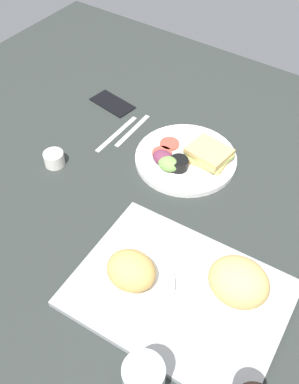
{
  "coord_description": "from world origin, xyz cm",
  "views": [
    {
      "loc": [
        -41.34,
        65.45,
        86.77
      ],
      "look_at": [
        2.0,
        3.0,
        4.0
      ],
      "focal_mm": 41.76,
      "sensor_mm": 36.0,
      "label": 1
    }
  ],
  "objects_px": {
    "bread_plate_near": "(236,287)",
    "cell_phone": "(112,103)",
    "espresso_cup": "(54,159)",
    "fork": "(133,130)",
    "bread_plate_far": "(130,276)",
    "plate_with_salad": "(187,158)",
    "serving_tray": "(179,294)",
    "knife": "(117,134)"
  },
  "relations": [
    {
      "from": "fork",
      "to": "bread_plate_far",
      "type": "bearing_deg",
      "value": 33.46
    },
    {
      "from": "serving_tray",
      "to": "knife",
      "type": "height_order",
      "value": "serving_tray"
    },
    {
      "from": "plate_with_salad",
      "to": "espresso_cup",
      "type": "relative_size",
      "value": 5.09
    },
    {
      "from": "plate_with_salad",
      "to": "fork",
      "type": "relative_size",
      "value": 1.68
    },
    {
      "from": "espresso_cup",
      "to": "bread_plate_near",
      "type": "bearing_deg",
      "value": 170.99
    },
    {
      "from": "bread_plate_near",
      "to": "cell_phone",
      "type": "distance_m",
      "value": 0.77
    },
    {
      "from": "knife",
      "to": "cell_phone",
      "type": "height_order",
      "value": "cell_phone"
    },
    {
      "from": "serving_tray",
      "to": "espresso_cup",
      "type": "xyz_separation_m",
      "value": [
        0.51,
        -0.15,
        0.01
      ]
    },
    {
      "from": "espresso_cup",
      "to": "knife",
      "type": "bearing_deg",
      "value": -107.52
    },
    {
      "from": "bread_plate_far",
      "to": "plate_with_salad",
      "type": "relative_size",
      "value": 0.72
    },
    {
      "from": "espresso_cup",
      "to": "serving_tray",
      "type": "bearing_deg",
      "value": 163.16
    },
    {
      "from": "plate_with_salad",
      "to": "cell_phone",
      "type": "bearing_deg",
      "value": -15.72
    },
    {
      "from": "bread_plate_near",
      "to": "bread_plate_far",
      "type": "xyz_separation_m",
      "value": [
        0.2,
        0.1,
        -0.01
      ]
    },
    {
      "from": "bread_plate_near",
      "to": "bread_plate_far",
      "type": "bearing_deg",
      "value": 26.8
    },
    {
      "from": "cell_phone",
      "to": "bread_plate_far",
      "type": "bearing_deg",
      "value": 139.27
    },
    {
      "from": "cell_phone",
      "to": "serving_tray",
      "type": "bearing_deg",
      "value": 147.52
    },
    {
      "from": "plate_with_salad",
      "to": "serving_tray",
      "type": "bearing_deg",
      "value": 119.09
    },
    {
      "from": "bread_plate_near",
      "to": "cell_phone",
      "type": "bearing_deg",
      "value": -32.23
    },
    {
      "from": "bread_plate_far",
      "to": "knife",
      "type": "relative_size",
      "value": 1.08
    },
    {
      "from": "bread_plate_far",
      "to": "cell_phone",
      "type": "bearing_deg",
      "value": -48.7
    },
    {
      "from": "fork",
      "to": "cell_phone",
      "type": "bearing_deg",
      "value": -120.4
    },
    {
      "from": "bread_plate_far",
      "to": "espresso_cup",
      "type": "height_order",
      "value": "bread_plate_far"
    },
    {
      "from": "serving_tray",
      "to": "bread_plate_near",
      "type": "bearing_deg",
      "value": -151.06
    },
    {
      "from": "bread_plate_near",
      "to": "espresso_cup",
      "type": "xyz_separation_m",
      "value": [
        0.61,
        -0.1,
        -0.04
      ]
    },
    {
      "from": "fork",
      "to": "knife",
      "type": "distance_m",
      "value": 0.05
    },
    {
      "from": "serving_tray",
      "to": "bread_plate_near",
      "type": "distance_m",
      "value": 0.13
    },
    {
      "from": "espresso_cup",
      "to": "fork",
      "type": "relative_size",
      "value": 0.33
    },
    {
      "from": "plate_with_salad",
      "to": "fork",
      "type": "xyz_separation_m",
      "value": [
        0.21,
        -0.02,
        -0.01
      ]
    },
    {
      "from": "serving_tray",
      "to": "knife",
      "type": "distance_m",
      "value": 0.57
    },
    {
      "from": "fork",
      "to": "cell_phone",
      "type": "relative_size",
      "value": 1.18
    },
    {
      "from": "serving_tray",
      "to": "fork",
      "type": "xyz_separation_m",
      "value": [
        0.41,
        -0.39,
        -0.01
      ]
    },
    {
      "from": "serving_tray",
      "to": "fork",
      "type": "bearing_deg",
      "value": -43.68
    },
    {
      "from": "bread_plate_near",
      "to": "fork",
      "type": "bearing_deg",
      "value": -33.22
    },
    {
      "from": "serving_tray",
      "to": "plate_with_salad",
      "type": "height_order",
      "value": "plate_with_salad"
    },
    {
      "from": "bread_plate_near",
      "to": "cell_phone",
      "type": "height_order",
      "value": "bread_plate_near"
    },
    {
      "from": "bread_plate_near",
      "to": "plate_with_salad",
      "type": "xyz_separation_m",
      "value": [
        0.31,
        -0.31,
        -0.04
      ]
    },
    {
      "from": "plate_with_salad",
      "to": "cell_phone",
      "type": "relative_size",
      "value": 1.98
    },
    {
      "from": "bread_plate_near",
      "to": "knife",
      "type": "relative_size",
      "value": 1.08
    },
    {
      "from": "bread_plate_far",
      "to": "espresso_cup",
      "type": "bearing_deg",
      "value": -25.86
    },
    {
      "from": "bread_plate_far",
      "to": "fork",
      "type": "bearing_deg",
      "value": -54.34
    },
    {
      "from": "cell_phone",
      "to": "espresso_cup",
      "type": "bearing_deg",
      "value": 105.29
    },
    {
      "from": "bread_plate_far",
      "to": "plate_with_salad",
      "type": "distance_m",
      "value": 0.43
    }
  ]
}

